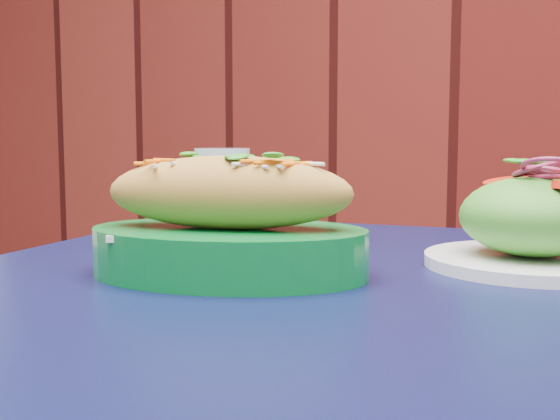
% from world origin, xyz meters
% --- Properties ---
extents(cafe_table, '(0.88, 0.88, 0.75)m').
position_xyz_m(cafe_table, '(0.25, 1.42, 0.66)').
color(cafe_table, black).
rests_on(cafe_table, ground).
extents(banh_mi_basket, '(0.30, 0.23, 0.12)m').
position_xyz_m(banh_mi_basket, '(0.14, 1.38, 0.80)').
color(banh_mi_basket, '#076D29').
rests_on(banh_mi_basket, cafe_table).
extents(salad_plate, '(0.21, 0.21, 0.11)m').
position_xyz_m(salad_plate, '(0.39, 1.55, 0.79)').
color(salad_plate, white).
rests_on(salad_plate, cafe_table).
extents(water_glass, '(0.07, 0.07, 0.12)m').
position_xyz_m(water_glass, '(0.01, 1.59, 0.81)').
color(water_glass, silver).
rests_on(water_glass, cafe_table).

